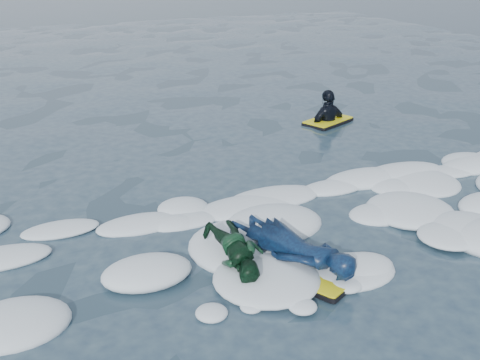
# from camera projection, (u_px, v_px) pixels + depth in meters

# --- Properties ---
(ground) EXTENTS (120.00, 120.00, 0.00)m
(ground) POSITION_uv_depth(u_px,v_px,m) (196.00, 283.00, 6.24)
(ground) COLOR #162735
(ground) RESTS_ON ground
(foam_band) EXTENTS (12.00, 3.10, 0.30)m
(foam_band) POSITION_uv_depth(u_px,v_px,m) (168.00, 240.00, 7.12)
(foam_band) COLOR white
(foam_band) RESTS_ON ground
(prone_woman_unit) EXTENTS (1.11, 1.71, 0.41)m
(prone_woman_unit) POSITION_uv_depth(u_px,v_px,m) (295.00, 249.00, 6.46)
(prone_woman_unit) COLOR black
(prone_woman_unit) RESTS_ON ground
(prone_child_unit) EXTENTS (0.64, 1.14, 0.42)m
(prone_child_unit) POSITION_uv_depth(u_px,v_px,m) (239.00, 254.00, 6.37)
(prone_child_unit) COLOR black
(prone_child_unit) RESTS_ON ground
(waiting_rider_unit) EXTENTS (1.14, 0.92, 1.51)m
(waiting_rider_unit) POSITION_uv_depth(u_px,v_px,m) (328.00, 128.00, 11.65)
(waiting_rider_unit) COLOR black
(waiting_rider_unit) RESTS_ON ground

